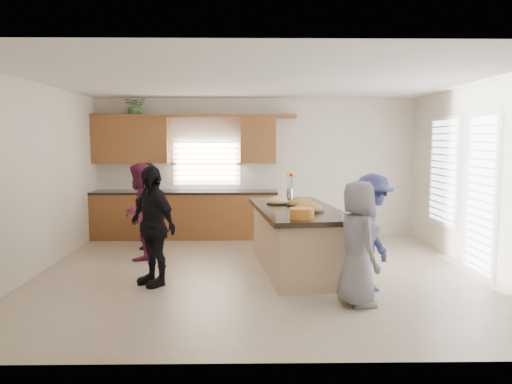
{
  "coord_description": "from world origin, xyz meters",
  "views": [
    {
      "loc": [
        -0.16,
        -7.22,
        1.97
      ],
      "look_at": [
        -0.03,
        0.55,
        1.15
      ],
      "focal_mm": 35.0,
      "sensor_mm": 36.0,
      "label": 1
    }
  ],
  "objects_px": {
    "woman_right_back": "(372,232)",
    "salad_bowl": "(302,213)",
    "island": "(297,240)",
    "woman_left_mid": "(140,211)",
    "woman_left_front": "(152,226)",
    "woman_right_front": "(358,243)",
    "woman_left_back": "(146,206)"
  },
  "relations": [
    {
      "from": "woman_right_back",
      "to": "salad_bowl",
      "type": "bearing_deg",
      "value": 91.27
    },
    {
      "from": "island",
      "to": "woman_right_back",
      "type": "distance_m",
      "value": 1.38
    },
    {
      "from": "woman_left_mid",
      "to": "woman_left_front",
      "type": "relative_size",
      "value": 0.98
    },
    {
      "from": "island",
      "to": "woman_right_front",
      "type": "relative_size",
      "value": 1.89
    },
    {
      "from": "woman_left_front",
      "to": "woman_right_back",
      "type": "distance_m",
      "value": 2.93
    },
    {
      "from": "woman_left_mid",
      "to": "woman_right_back",
      "type": "xyz_separation_m",
      "value": [
        3.4,
        -1.73,
        -0.03
      ]
    },
    {
      "from": "woman_right_front",
      "to": "woman_left_front",
      "type": "bearing_deg",
      "value": 59.21
    },
    {
      "from": "woman_left_mid",
      "to": "woman_right_front",
      "type": "distance_m",
      "value": 3.88
    },
    {
      "from": "island",
      "to": "woman_right_front",
      "type": "bearing_deg",
      "value": -77.73
    },
    {
      "from": "salad_bowl",
      "to": "woman_right_front",
      "type": "distance_m",
      "value": 0.9
    },
    {
      "from": "woman_left_back",
      "to": "woman_right_back",
      "type": "relative_size",
      "value": 1.02
    },
    {
      "from": "woman_left_mid",
      "to": "woman_left_front",
      "type": "height_order",
      "value": "woman_left_front"
    },
    {
      "from": "woman_left_mid",
      "to": "woman_right_front",
      "type": "bearing_deg",
      "value": 64.01
    },
    {
      "from": "woman_right_front",
      "to": "island",
      "type": "bearing_deg",
      "value": 6.8
    },
    {
      "from": "island",
      "to": "woman_left_back",
      "type": "distance_m",
      "value": 3.03
    },
    {
      "from": "woman_left_mid",
      "to": "woman_left_front",
      "type": "xyz_separation_m",
      "value": [
        0.49,
        -1.48,
        0.02
      ]
    },
    {
      "from": "island",
      "to": "woman_right_front",
      "type": "xyz_separation_m",
      "value": [
        0.56,
        -1.64,
        0.29
      ]
    },
    {
      "from": "woman_left_back",
      "to": "woman_left_mid",
      "type": "bearing_deg",
      "value": 4.88
    },
    {
      "from": "salad_bowl",
      "to": "woman_right_back",
      "type": "xyz_separation_m",
      "value": [
        0.93,
        0.03,
        -0.26
      ]
    },
    {
      "from": "salad_bowl",
      "to": "woman_left_back",
      "type": "xyz_separation_m",
      "value": [
        -2.54,
        2.59,
        -0.25
      ]
    },
    {
      "from": "woman_left_front",
      "to": "woman_left_mid",
      "type": "bearing_deg",
      "value": 154.3
    },
    {
      "from": "woman_left_mid",
      "to": "woman_right_back",
      "type": "relative_size",
      "value": 1.04
    },
    {
      "from": "woman_left_front",
      "to": "woman_right_front",
      "type": "distance_m",
      "value": 2.74
    },
    {
      "from": "woman_left_mid",
      "to": "woman_right_back",
      "type": "distance_m",
      "value": 3.82
    },
    {
      "from": "woman_left_back",
      "to": "woman_right_front",
      "type": "bearing_deg",
      "value": 45.07
    },
    {
      "from": "woman_left_back",
      "to": "woman_left_front",
      "type": "xyz_separation_m",
      "value": [
        0.55,
        -2.31,
        0.03
      ]
    },
    {
      "from": "woman_right_back",
      "to": "woman_right_front",
      "type": "bearing_deg",
      "value": 152.39
    },
    {
      "from": "woman_left_mid",
      "to": "woman_left_back",
      "type": "bearing_deg",
      "value": -164.13
    },
    {
      "from": "island",
      "to": "woman_left_back",
      "type": "height_order",
      "value": "woman_left_back"
    },
    {
      "from": "salad_bowl",
      "to": "woman_right_back",
      "type": "distance_m",
      "value": 0.96
    },
    {
      "from": "woman_left_mid",
      "to": "salad_bowl",
      "type": "bearing_deg",
      "value": 66.12
    },
    {
      "from": "woman_left_front",
      "to": "salad_bowl",
      "type": "bearing_deg",
      "value": 38.01
    }
  ]
}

